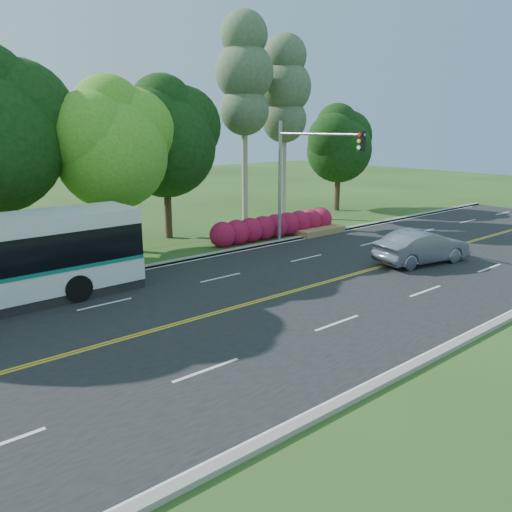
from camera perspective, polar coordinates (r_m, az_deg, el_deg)
ground at (r=20.46m, az=2.83°, el=-4.49°), size 120.00×120.00×0.00m
road at (r=20.45m, az=2.83°, el=-4.47°), size 60.00×14.00×0.02m
curb_north at (r=25.94m, az=-7.83°, el=-0.31°), size 60.00×0.30×0.15m
curb_south at (r=16.26m, az=20.29°, el=-10.34°), size 60.00×0.30×0.15m
grass_verge at (r=27.49m, az=-9.87°, el=0.40°), size 60.00×4.00×0.10m
lane_markings at (r=20.39m, az=2.63°, el=-4.49°), size 57.60×13.82×0.00m
tree_row at (r=27.56m, az=-23.49°, el=13.52°), size 44.70×9.10×13.84m
bougainvillea_hedge at (r=30.78m, az=2.56°, el=3.39°), size 9.50×2.25×1.50m
traffic_signal at (r=27.81m, az=5.43°, el=10.37°), size 0.42×6.10×7.00m
sedan at (r=26.26m, az=18.46°, el=0.99°), size 5.29×2.74×1.66m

